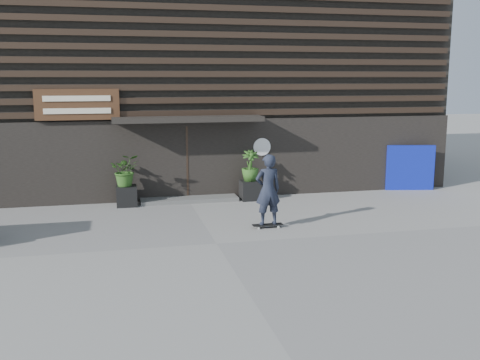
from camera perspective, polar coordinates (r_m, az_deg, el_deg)
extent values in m
plane|color=gray|center=(12.95, -2.42, -6.52)|extent=(80.00, 80.00, 0.00)
cube|color=#535250|center=(17.33, -5.23, -1.98)|extent=(3.00, 0.80, 0.12)
cube|color=black|center=(16.95, -11.53, -1.61)|extent=(0.60, 0.60, 0.60)
imported|color=#2D591E|center=(16.80, -11.62, 0.99)|extent=(0.86, 0.75, 0.96)
cube|color=black|center=(17.44, 1.05, -1.06)|extent=(0.60, 0.60, 0.60)
imported|color=#2D591E|center=(17.30, 1.05, 1.48)|extent=(0.54, 0.54, 0.96)
cube|color=#0B1799|center=(19.76, 17.01, 1.21)|extent=(1.62, 0.45, 1.53)
cube|color=black|center=(22.30, -7.33, 10.93)|extent=(18.00, 10.00, 8.00)
cube|color=black|center=(17.45, -5.44, 2.07)|extent=(18.00, 0.12, 2.50)
cube|color=#38281E|center=(17.24, -5.50, 6.82)|extent=(17.60, 0.08, 0.18)
cube|color=#38281E|center=(17.22, -5.52, 8.12)|extent=(17.60, 0.08, 0.18)
cube|color=#38281E|center=(17.21, -5.55, 9.42)|extent=(17.60, 0.08, 0.18)
cube|color=#38281E|center=(17.21, -5.57, 10.73)|extent=(17.60, 0.08, 0.18)
cube|color=#38281E|center=(17.22, -5.59, 12.03)|extent=(17.60, 0.08, 0.18)
cube|color=#38281E|center=(17.23, -5.62, 13.34)|extent=(17.60, 0.08, 0.18)
cube|color=#38281E|center=(17.26, -5.64, 14.64)|extent=(17.60, 0.08, 0.18)
cube|color=#38281E|center=(17.29, -5.66, 15.94)|extent=(17.60, 0.08, 0.18)
cube|color=#38281E|center=(17.33, -5.69, 17.23)|extent=(17.60, 0.08, 0.18)
cube|color=black|center=(16.88, -5.32, 6.23)|extent=(4.50, 1.00, 0.15)
cube|color=black|center=(17.62, -5.51, 1.82)|extent=(2.40, 0.30, 2.30)
cube|color=#38281E|center=(17.45, -5.43, 1.74)|extent=(0.06, 0.10, 2.30)
cube|color=#472B19|center=(17.03, -16.31, 7.41)|extent=(2.40, 0.10, 0.90)
cube|color=beige|center=(16.95, -16.35, 8.01)|extent=(1.90, 0.02, 0.16)
cube|color=beige|center=(16.97, -16.29, 6.80)|extent=(1.90, 0.02, 0.16)
cylinder|color=white|center=(17.80, 2.26, 3.41)|extent=(0.56, 0.03, 0.56)
cube|color=black|center=(14.25, 2.84, -4.58)|extent=(0.78, 0.20, 0.02)
cylinder|color=#AFAFAA|center=(14.10, 1.93, -4.97)|extent=(0.06, 0.03, 0.06)
cylinder|color=#AEAFAA|center=(14.29, 1.72, -4.77)|extent=(0.06, 0.03, 0.06)
cylinder|color=#B2B2AD|center=(14.24, 3.96, -4.84)|extent=(0.06, 0.03, 0.06)
cylinder|color=#B5B5B0|center=(14.43, 3.73, -4.64)|extent=(0.06, 0.03, 0.06)
imported|color=#191E2E|center=(14.04, 2.87, -0.99)|extent=(0.68, 0.48, 1.80)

